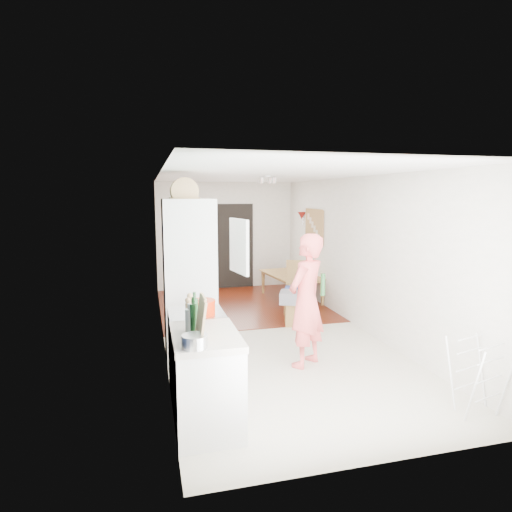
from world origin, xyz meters
name	(u,v)px	position (x,y,z in m)	size (l,w,h in m)	color
room_shell	(266,256)	(0.00, 0.00, 1.25)	(3.20, 7.00, 2.50)	silver
floor	(266,333)	(0.00, 0.00, 0.00)	(3.20, 7.00, 0.01)	beige
wood_floor_overlay	(241,304)	(0.00, 1.85, 0.01)	(3.20, 3.30, 0.01)	#621D07
sage_wall_panel	(168,230)	(-1.59, -2.00, 1.85)	(0.02, 3.00, 1.30)	slate
tile_splashback	(174,311)	(-1.59, -2.55, 1.15)	(0.02, 1.90, 0.50)	black
doorway_recess	(234,246)	(0.20, 3.48, 1.00)	(0.90, 0.04, 2.00)	black
base_cabinet	(206,383)	(-1.30, -2.55, 0.43)	(0.60, 0.90, 0.86)	white
worktop	(205,336)	(-1.30, -2.55, 0.89)	(0.62, 0.92, 0.06)	beige
range_cooker	(197,354)	(-1.30, -1.80, 0.44)	(0.60, 0.60, 0.88)	white
cooker_top	(196,314)	(-1.30, -1.80, 0.90)	(0.60, 0.60, 0.04)	#BCBCBF
fridge_housing	(189,280)	(-1.27, -0.78, 1.07)	(0.66, 0.66, 2.15)	white
fridge_door	(239,246)	(-0.66, -1.08, 1.55)	(0.56, 0.04, 0.70)	white
fridge_interior	(212,244)	(-0.96, -0.78, 1.55)	(0.02, 0.52, 0.66)	white
pinboard	(314,227)	(1.58, 1.90, 1.55)	(0.03, 0.90, 0.70)	tan
pinboard_frame	(314,227)	(1.57, 1.90, 1.55)	(0.01, 0.94, 0.74)	#A68343
wall_sconce	(302,216)	(1.54, 2.55, 1.75)	(0.18, 0.18, 0.16)	maroon
person	(306,289)	(0.15, -1.38, 1.01)	(0.74, 0.49, 2.03)	#F65D5B
dining_table	(292,289)	(1.15, 2.01, 0.23)	(1.33, 0.74, 0.47)	#A68343
dining_chair	(296,288)	(0.86, 0.98, 0.49)	(0.41, 0.41, 0.98)	#A68343
stool	(294,314)	(0.58, 0.30, 0.19)	(0.30, 0.30, 0.39)	#A68343
grey_drape	(293,297)	(0.56, 0.31, 0.48)	(0.42, 0.42, 0.19)	gray
drying_rack	(478,377)	(1.38, -3.00, 0.39)	(0.39, 0.36, 0.77)	white
bread_bin	(184,191)	(-1.31, -0.76, 2.25)	(0.37, 0.35, 0.19)	tan
red_casserole	(203,307)	(-1.24, -1.92, 1.00)	(0.27, 0.27, 0.16)	red
steel_pan	(195,341)	(-1.43, -2.91, 0.98)	(0.22, 0.22, 0.11)	#BCBCBF
held_bottle	(323,284)	(0.30, -1.56, 1.10)	(0.06, 0.06, 0.28)	#183F1C
bottle_a	(195,313)	(-1.37, -2.33, 1.06)	(0.07, 0.07, 0.28)	#183F1C
bottle_b	(194,318)	(-1.40, -2.50, 1.06)	(0.06, 0.06, 0.27)	#183F1C
bottle_c	(190,320)	(-1.43, -2.45, 1.03)	(0.09, 0.09, 0.21)	beige
pepper_mill_front	(190,308)	(-1.39, -2.02, 1.02)	(0.06, 0.06, 0.21)	tan
pepper_mill_back	(188,313)	(-1.42, -2.15, 1.02)	(0.05, 0.05, 0.20)	tan
chopping_boards	(201,318)	(-1.36, -2.74, 1.12)	(0.04, 0.30, 0.40)	tan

